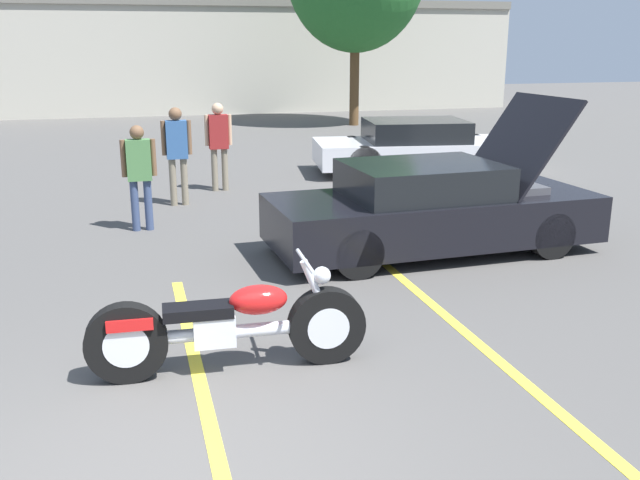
{
  "coord_description": "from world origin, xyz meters",
  "views": [
    {
      "loc": [
        0.01,
        -4.18,
        2.82
      ],
      "look_at": [
        1.88,
        2.78,
        0.8
      ],
      "focal_mm": 40.0,
      "sensor_mm": 36.0,
      "label": 1
    }
  ],
  "objects": [
    {
      "name": "parked_car_right_row",
      "position": [
        6.24,
        10.35,
        0.56
      ],
      "size": [
        4.93,
        2.47,
        1.16
      ],
      "rotation": [
        0.0,
        0.0,
        -0.14
      ],
      "color": "silver",
      "rests_on": "ground"
    },
    {
      "name": "spectator_far_lot",
      "position": [
        1.69,
        9.51,
        1.0
      ],
      "size": [
        0.52,
        0.22,
        1.69
      ],
      "color": "gray",
      "rests_on": "ground"
    },
    {
      "name": "parking_stripe_middle",
      "position": [
        0.46,
        1.53,
        0.0
      ],
      "size": [
        0.12,
        5.21,
        0.01
      ],
      "primitive_type": "cube",
      "color": "yellow",
      "rests_on": "ground"
    },
    {
      "name": "far_building",
      "position": [
        0.0,
        26.27,
        2.34
      ],
      "size": [
        32.0,
        4.2,
        4.4
      ],
      "color": "#B2AD9E",
      "rests_on": "ground"
    },
    {
      "name": "spectator_near_motorcycle",
      "position": [
        0.14,
        6.79,
        0.95
      ],
      "size": [
        0.52,
        0.21,
        1.61
      ],
      "color": "#38476B",
      "rests_on": "ground"
    },
    {
      "name": "parking_stripe_back",
      "position": [
        3.14,
        1.53,
        0.0
      ],
      "size": [
        0.12,
        5.21,
        0.01
      ],
      "primitive_type": "cube",
      "color": "yellow",
      "rests_on": "ground"
    },
    {
      "name": "show_car_hood_open",
      "position": [
        3.98,
        4.57,
        0.61
      ],
      "size": [
        4.54,
        1.95,
        2.09
      ],
      "rotation": [
        0.0,
        0.0,
        0.05
      ],
      "color": "black",
      "rests_on": "ground"
    },
    {
      "name": "motorcycle",
      "position": [
        0.74,
        1.6,
        0.41
      ],
      "size": [
        2.45,
        0.7,
        0.99
      ],
      "rotation": [
        0.0,
        0.0,
        -0.04
      ],
      "color": "black",
      "rests_on": "ground"
    },
    {
      "name": "spectator_by_show_car",
      "position": [
        0.82,
        8.42,
        1.02
      ],
      "size": [
        0.52,
        0.23,
        1.72
      ],
      "color": "gray",
      "rests_on": "ground"
    }
  ]
}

